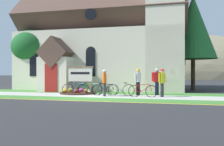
% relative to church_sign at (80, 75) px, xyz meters
% --- Properties ---
extents(ground, '(140.00, 140.00, 0.00)m').
position_rel_church_sign_xyz_m(ground, '(1.57, 1.13, -1.26)').
color(ground, '#2B2B2D').
extents(sidewalk_slab, '(32.00, 2.24, 0.01)m').
position_rel_church_sign_xyz_m(sidewalk_slab, '(0.15, -1.46, -1.25)').
color(sidewalk_slab, '#B7B5AD').
rests_on(sidewalk_slab, ground).
extents(grass_verge, '(32.00, 1.53, 0.01)m').
position_rel_church_sign_xyz_m(grass_verge, '(0.15, -3.35, -1.25)').
color(grass_verge, '#427F33').
rests_on(grass_verge, ground).
extents(church_lawn, '(24.00, 2.16, 0.01)m').
position_rel_church_sign_xyz_m(church_lawn, '(0.15, 0.74, -1.25)').
color(church_lawn, '#427F33').
rests_on(church_lawn, ground).
extents(curb_paint_stripe, '(28.00, 0.16, 0.01)m').
position_rel_church_sign_xyz_m(curb_paint_stripe, '(0.15, -4.27, -1.25)').
color(curb_paint_stripe, yellow).
rests_on(curb_paint_stripe, ground).
extents(church_building, '(14.43, 10.21, 14.00)m').
position_rel_church_sign_xyz_m(church_building, '(0.62, 5.72, 3.30)').
color(church_building, beige).
rests_on(church_building, ground).
extents(church_sign, '(1.86, 0.15, 1.88)m').
position_rel_church_sign_xyz_m(church_sign, '(0.00, 0.00, 0.00)').
color(church_sign, '#7F6047').
rests_on(church_sign, ground).
extents(flower_bed, '(2.44, 2.44, 0.34)m').
position_rel_church_sign_xyz_m(flower_bed, '(-0.03, -0.45, -1.17)').
color(flower_bed, '#382319').
rests_on(flower_bed, ground).
extents(bicycle_white, '(1.74, 0.14, 0.80)m').
position_rel_church_sign_xyz_m(bicycle_white, '(4.56, -1.60, -0.88)').
color(bicycle_white, black).
rests_on(bicycle_white, ground).
extents(bicycle_green, '(1.65, 0.63, 0.84)m').
position_rel_church_sign_xyz_m(bicycle_green, '(0.15, -1.21, -0.87)').
color(bicycle_green, black).
rests_on(bicycle_green, ground).
extents(bicycle_silver, '(1.82, 0.08, 0.85)m').
position_rel_church_sign_xyz_m(bicycle_silver, '(3.09, -1.13, -0.87)').
color(bicycle_silver, black).
rests_on(bicycle_silver, ground).
extents(bicycle_black, '(1.73, 0.29, 0.81)m').
position_rel_church_sign_xyz_m(bicycle_black, '(1.10, -1.15, -0.89)').
color(bicycle_black, black).
rests_on(bicycle_black, ground).
extents(bicycle_orange, '(1.70, 0.61, 0.81)m').
position_rel_church_sign_xyz_m(bicycle_orange, '(2.06, -0.95, -0.89)').
color(bicycle_orange, black).
rests_on(bicycle_orange, ground).
extents(cyclist_in_green_jersey, '(0.35, 0.71, 1.62)m').
position_rel_church_sign_xyz_m(cyclist_in_green_jersey, '(2.23, -1.70, -0.32)').
color(cyclist_in_green_jersey, '#2D2D33').
rests_on(cyclist_in_green_jersey, ground).
extents(cyclist_in_orange_jersey, '(0.34, 0.69, 1.69)m').
position_rel_church_sign_xyz_m(cyclist_in_orange_jersey, '(4.13, -0.50, -0.26)').
color(cyclist_in_orange_jersey, black).
rests_on(cyclist_in_orange_jersey, ground).
extents(cyclist_in_blue_jersey, '(0.39, 0.60, 1.67)m').
position_rel_church_sign_xyz_m(cyclist_in_blue_jersey, '(5.67, -1.28, -0.28)').
color(cyclist_in_blue_jersey, '#2D2D33').
rests_on(cyclist_in_blue_jersey, ground).
extents(cyclist_in_white_jersey, '(0.64, 0.39, 1.71)m').
position_rel_church_sign_xyz_m(cyclist_in_white_jersey, '(5.30, -0.17, -0.25)').
color(cyclist_in_white_jersey, '#191E38').
rests_on(cyclist_in_white_jersey, ground).
extents(roadside_conifer, '(3.74, 3.74, 7.73)m').
position_rel_church_sign_xyz_m(roadside_conifer, '(7.90, 4.79, 3.87)').
color(roadside_conifer, '#3D2D1E').
rests_on(roadside_conifer, ground).
extents(yard_deciduous_tree, '(3.70, 3.70, 5.18)m').
position_rel_church_sign_xyz_m(yard_deciduous_tree, '(-5.58, 3.07, 2.37)').
color(yard_deciduous_tree, '#4C3823').
rests_on(yard_deciduous_tree, ground).
extents(distant_hill, '(76.08, 44.21, 23.27)m').
position_rel_church_sign_xyz_m(distant_hill, '(1.21, 52.36, -1.26)').
color(distant_hill, '#847A5B').
rests_on(distant_hill, ground).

